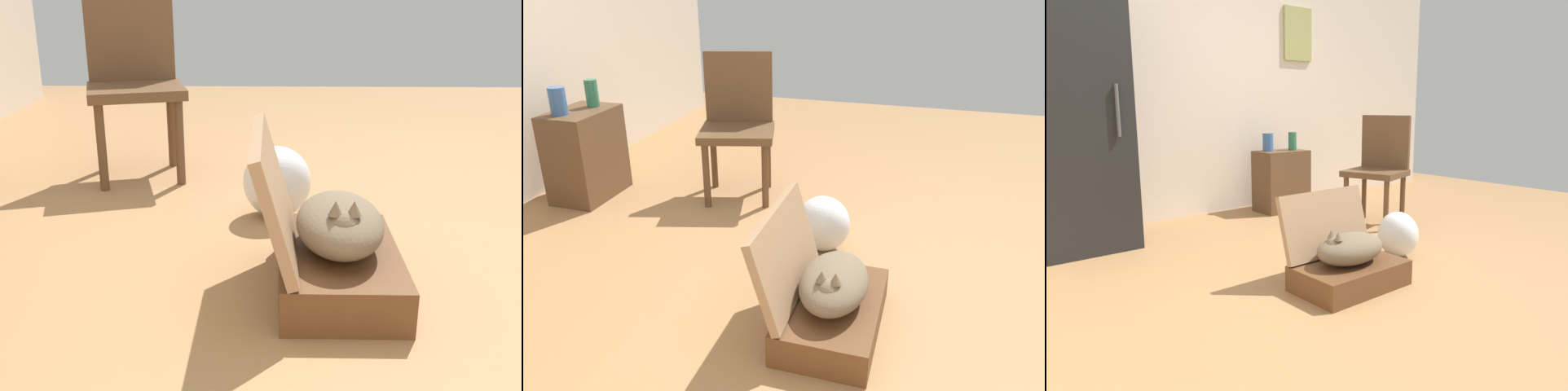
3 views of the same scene
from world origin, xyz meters
TOP-DOWN VIEW (x-y plane):
  - ground_plane at (0.00, 0.00)m, footprint 7.68×7.68m
  - suitcase_base at (-0.26, -0.03)m, footprint 0.63×0.39m
  - suitcase_lid at (-0.26, 0.18)m, footprint 0.63×0.15m
  - cat at (-0.27, -0.03)m, footprint 0.52×0.28m
  - plastic_bag_white at (0.40, 0.17)m, footprint 0.25×0.29m
  - chair at (1.01, 0.90)m, footprint 0.53×0.57m

SIDE VIEW (x-z plane):
  - ground_plane at x=0.00m, z-range 0.00..0.00m
  - suitcase_base at x=-0.26m, z-range 0.00..0.14m
  - plastic_bag_white at x=0.40m, z-range 0.00..0.31m
  - cat at x=-0.27m, z-range 0.13..0.34m
  - suitcase_lid at x=-0.26m, z-range 0.14..0.53m
  - chair at x=1.01m, z-range 0.04..0.98m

